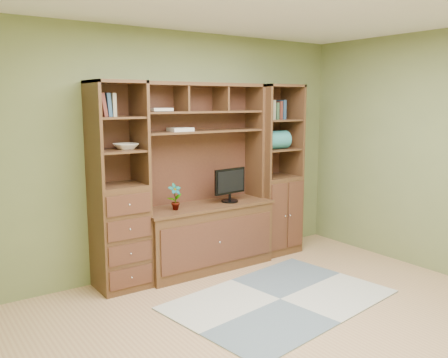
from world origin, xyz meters
TOP-DOWN VIEW (x-y plane):
  - room at (0.00, 0.00)m, footprint 4.60×4.10m
  - center_hutch at (0.25, 1.73)m, footprint 1.54×0.53m
  - left_tower at (-0.75, 1.77)m, footprint 0.50×0.45m
  - right_tower at (1.27, 1.77)m, footprint 0.55×0.45m
  - rug at (0.33, 0.60)m, footprint 2.17×1.60m
  - monitor at (0.54, 1.70)m, footprint 0.45×0.24m
  - orchid at (-0.17, 1.70)m, footprint 0.15×0.10m
  - magazines at (-0.02, 1.82)m, footprint 0.24×0.18m
  - bowl at (-0.66, 1.77)m, footprint 0.23×0.23m
  - blanket_teal at (1.20, 1.73)m, footprint 0.37×0.22m
  - blanket_red at (1.40, 1.85)m, footprint 0.36×0.20m

SIDE VIEW (x-z plane):
  - rug at x=0.33m, z-range 0.00..0.01m
  - orchid at x=-0.17m, z-range 0.73..1.01m
  - monitor at x=0.54m, z-range 0.73..1.26m
  - center_hutch at x=0.25m, z-range 0.00..2.05m
  - left_tower at x=-0.75m, z-range 0.00..2.05m
  - right_tower at x=1.27m, z-range 0.00..2.05m
  - room at x=0.00m, z-range -0.02..2.62m
  - blanket_red at x=1.40m, z-range 1.29..1.49m
  - blanket_teal at x=1.20m, z-range 1.29..1.51m
  - bowl at x=-0.66m, z-range 1.39..1.45m
  - magazines at x=-0.02m, z-range 1.54..1.58m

